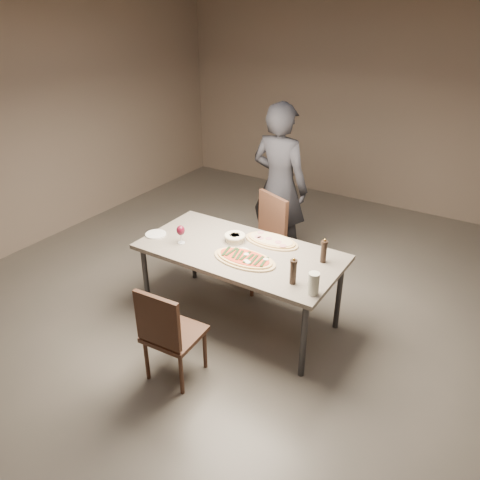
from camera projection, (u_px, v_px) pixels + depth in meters
The scene contains 14 objects.
room at pixel (240, 181), 3.84m from camera, with size 7.00×7.00×7.00m.
dining_table at pixel (240, 256), 4.16m from camera, with size 1.80×0.90×0.75m.
zucchini_pizza at pixel (245, 259), 3.97m from camera, with size 0.58×0.32×0.05m.
ham_pizza at pixel (271, 241), 4.26m from camera, with size 0.52×0.29×0.04m.
bread_basket at pixel (235, 237), 4.27m from camera, with size 0.20×0.20×0.07m.
oil_dish at pixel (243, 252), 4.10m from camera, with size 0.13×0.13×0.01m.
pepper_mill_left at pixel (293, 271), 3.61m from camera, with size 0.06×0.06×0.23m.
pepper_mill_right at pixel (324, 251), 3.90m from camera, with size 0.06×0.06×0.22m.
carafe at pixel (314, 284), 3.49m from camera, with size 0.09×0.09×0.18m.
wine_glass at pixel (181, 231), 4.20m from camera, with size 0.08×0.08×0.17m.
side_plate at pixel (156, 234), 4.40m from camera, with size 0.20×0.20×0.01m.
chair_near at pixel (168, 331), 3.56m from camera, with size 0.43×0.43×0.86m.
chair_far at pixel (263, 235), 4.85m from camera, with size 0.60×0.60×0.96m.
diner at pixel (279, 187), 5.07m from camera, with size 0.67×0.44×1.83m, color black.
Camera 1 is at (1.93, -3.07, 2.74)m, focal length 35.00 mm.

